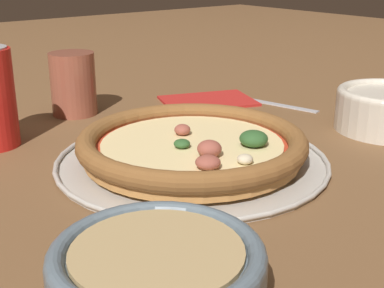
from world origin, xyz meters
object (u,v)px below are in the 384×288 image
Objects in this scene: pizza at (193,145)px; drinking_cup at (73,84)px; bowl_near at (157,274)px; napkin at (208,100)px; pizza_tray at (192,160)px; fork at (260,101)px.

drinking_cup is (-0.01, 0.27, 0.02)m from pizza.
bowl_near is 0.85× the size of napkin.
drinking_cup is (0.17, 0.46, 0.02)m from bowl_near.
napkin is (0.19, 0.20, 0.00)m from pizza_tray.
drinking_cup is 0.51× the size of fork.
fork is (0.26, 0.15, -0.02)m from pizza.
pizza is 0.27m from bowl_near.
fork is at bearing -38.42° from napkin.
bowl_near is 0.56m from fork.
pizza is 1.80× the size of bowl_near.
bowl_near reaches higher than napkin.
fork is at bearing 29.26° from pizza_tray.
drinking_cup is 0.30m from fork.
drinking_cup is at bearing 69.41° from bowl_near.
napkin is 0.95× the size of fork.
bowl_near is (-0.18, -0.19, 0.02)m from pizza_tray.
pizza reaches higher than fork.
bowl_near is at bearing -133.76° from pizza.
drinking_cup is at bearing 51.50° from fork.
pizza_tray is 0.30m from fork.
pizza_tray is at bearing -134.11° from napkin.
napkin is at bearing 45.89° from pizza_tray.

